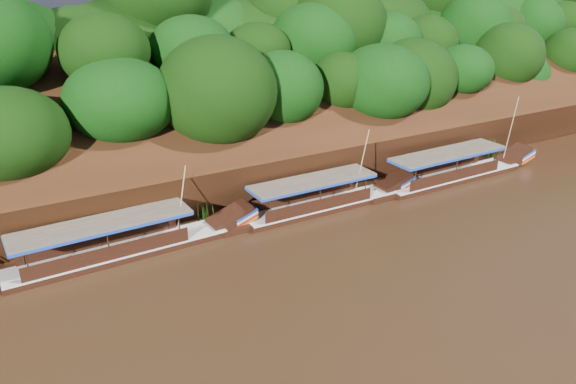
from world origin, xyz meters
name	(u,v)px	position (x,y,z in m)	size (l,w,h in m)	color
ground	(356,264)	(0.00, 0.00, 0.00)	(160.00, 160.00, 0.00)	black
riverbank	(201,131)	(-0.01, 22.73, 1.89)	(120.00, 30.06, 19.40)	black
boat_0	(460,172)	(14.86, 6.76, 0.54)	(14.76, 2.58, 6.58)	black
boat_1	(330,200)	(3.00, 7.16, 0.52)	(13.29, 2.39, 5.81)	black
boat_2	(133,245)	(-10.43, 7.44, 0.53)	(14.90, 2.72, 5.11)	black
reeds	(231,202)	(-3.25, 9.50, 0.85)	(50.77, 2.47, 2.08)	#38731C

